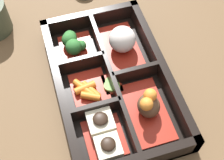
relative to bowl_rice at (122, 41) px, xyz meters
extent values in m
plane|color=brown|center=(0.07, -0.04, -0.03)|extent=(3.00, 3.00, 0.00)
cube|color=black|center=(0.07, -0.04, -0.03)|extent=(0.32, 0.20, 0.01)
cube|color=black|center=(0.07, -0.14, -0.01)|extent=(0.32, 0.01, 0.05)
cube|color=black|center=(0.07, 0.05, -0.01)|extent=(0.32, 0.01, 0.05)
cube|color=black|center=(-0.08, -0.04, -0.01)|extent=(0.01, 0.20, 0.05)
cube|color=black|center=(0.07, -0.04, -0.01)|extent=(0.30, 0.01, 0.05)
cube|color=black|center=(0.02, -0.09, -0.01)|extent=(0.01, 0.09, 0.05)
cube|color=black|center=(0.12, -0.09, -0.01)|extent=(0.01, 0.09, 0.05)
cube|color=black|center=(0.07, 0.00, -0.01)|extent=(0.01, 0.09, 0.05)
cube|color=maroon|center=(0.00, 0.00, -0.02)|extent=(0.13, 0.07, 0.01)
ellipsoid|color=silver|center=(0.00, 0.00, 0.01)|extent=(0.05, 0.05, 0.05)
cube|color=maroon|center=(0.15, 0.00, -0.02)|extent=(0.13, 0.07, 0.01)
ellipsoid|color=brown|center=(0.15, 0.00, 0.00)|extent=(0.04, 0.04, 0.04)
sphere|color=orange|center=(0.15, -0.01, 0.02)|extent=(0.02, 0.02, 0.02)
sphere|color=orange|center=(0.14, 0.00, 0.02)|extent=(0.02, 0.02, 0.02)
sphere|color=orange|center=(0.14, 0.00, 0.02)|extent=(0.02, 0.02, 0.02)
cube|color=maroon|center=(-0.03, -0.09, -0.02)|extent=(0.08, 0.07, 0.01)
sphere|color=#2D6B2D|center=(-0.02, -0.09, 0.00)|extent=(0.03, 0.03, 0.03)
sphere|color=#2D6B2D|center=(-0.05, -0.09, -0.01)|extent=(0.03, 0.03, 0.03)
sphere|color=#2D6B2D|center=(-0.02, -0.08, -0.01)|extent=(0.02, 0.02, 0.02)
sphere|color=#2D6B2D|center=(-0.04, -0.10, 0.00)|extent=(0.03, 0.03, 0.03)
cube|color=maroon|center=(0.07, -0.09, -0.02)|extent=(0.08, 0.07, 0.01)
cylinder|color=orange|center=(0.09, -0.09, -0.01)|extent=(0.03, 0.04, 0.01)
cylinder|color=orange|center=(0.07, -0.10, -0.01)|extent=(0.04, 0.04, 0.01)
cylinder|color=orange|center=(0.08, -0.08, -0.01)|extent=(0.04, 0.03, 0.01)
cylinder|color=orange|center=(0.08, -0.09, -0.01)|extent=(0.02, 0.04, 0.01)
cube|color=maroon|center=(0.17, -0.09, -0.02)|extent=(0.08, 0.07, 0.01)
cube|color=beige|center=(0.15, -0.09, -0.01)|extent=(0.04, 0.04, 0.02)
ellipsoid|color=black|center=(0.15, -0.09, 0.01)|extent=(0.02, 0.03, 0.01)
cube|color=beige|center=(0.19, -0.09, -0.01)|extent=(0.04, 0.04, 0.02)
ellipsoid|color=black|center=(0.19, -0.09, 0.01)|extent=(0.02, 0.02, 0.01)
cube|color=maroon|center=(0.07, -0.04, -0.02)|extent=(0.04, 0.03, 0.01)
cylinder|color=#75A84C|center=(0.08, -0.05, -0.02)|extent=(0.02, 0.02, 0.01)
cylinder|color=#75A84C|center=(0.07, -0.04, -0.02)|extent=(0.03, 0.03, 0.00)
cylinder|color=#75A84C|center=(0.08, -0.04, -0.02)|extent=(0.02, 0.02, 0.01)
cylinder|color=#75A84C|center=(0.08, -0.05, -0.02)|extent=(0.02, 0.02, 0.01)
camera|label=1|loc=(0.36, -0.13, 0.47)|focal=50.00mm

